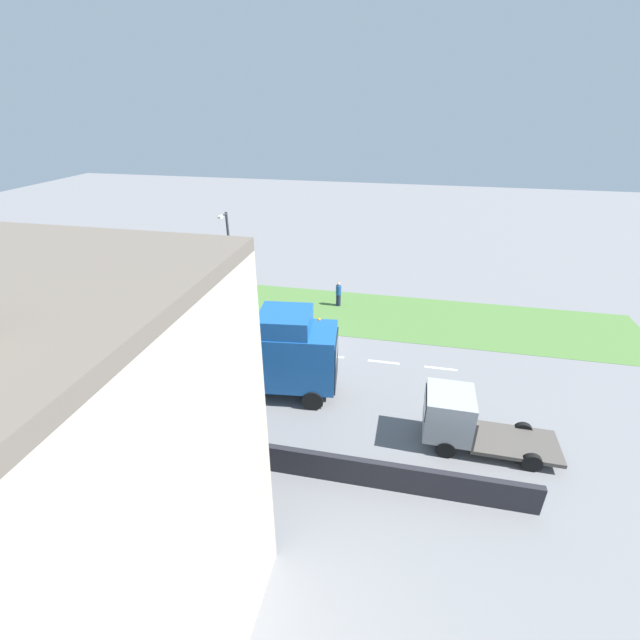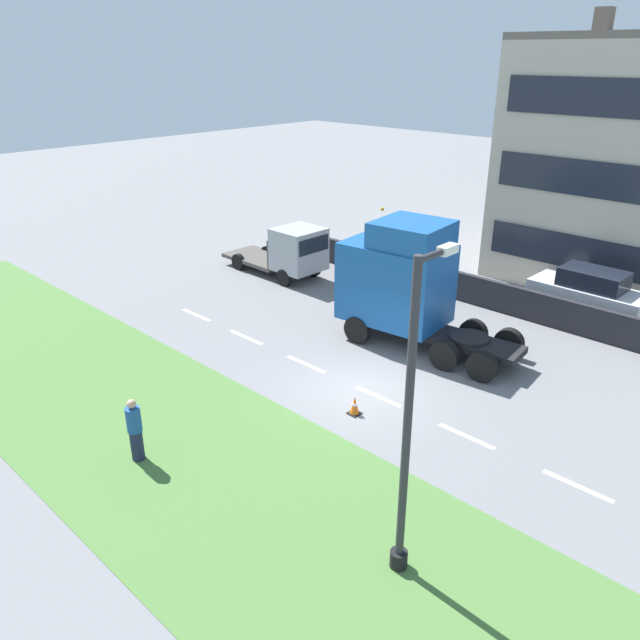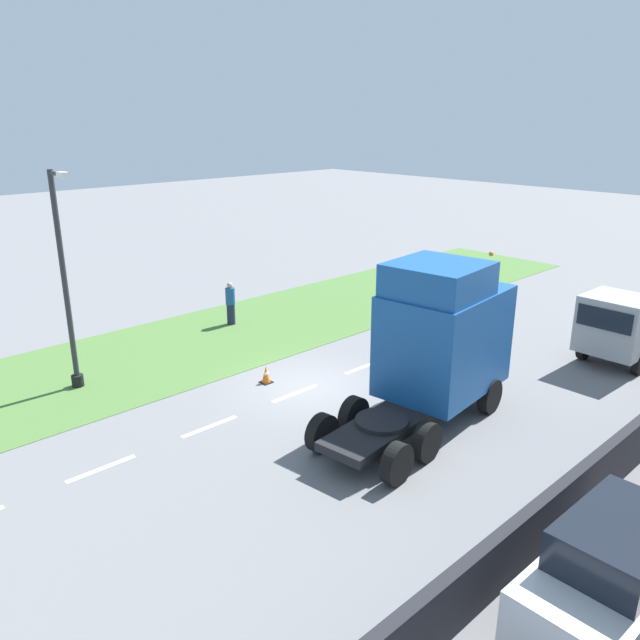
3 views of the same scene
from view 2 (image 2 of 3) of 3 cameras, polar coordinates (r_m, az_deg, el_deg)
name	(u,v)px [view 2 (image 2 of 3)]	position (r m, az deg, el deg)	size (l,w,h in m)	color
ground_plane	(361,389)	(20.28, 3.76, -6.30)	(120.00, 120.00, 0.00)	slate
grass_verge	(211,472)	(16.83, -9.90, -13.54)	(7.00, 44.00, 0.01)	#4C7538
lane_markings	(378,396)	(19.90, 5.31, -6.97)	(0.16, 21.00, 0.00)	white
boundary_wall	(501,297)	(26.94, 16.24, 1.99)	(0.25, 24.00, 1.25)	#232328
building_block	(617,161)	(32.59, 25.55, 13.00)	(8.97, 8.13, 11.85)	#B7AD99
lorry_cab	(402,282)	(22.89, 7.54, 3.46)	(3.28, 6.99, 4.73)	black
flatbed_truck	(292,251)	(29.57, -2.61, 6.28)	(2.22, 5.68, 2.54)	#999EA3
parked_car	(588,295)	(27.30, 23.32, 2.13)	(1.95, 4.48, 2.09)	silver
lamp_post	(408,442)	(12.34, 8.07, -10.96)	(1.31, 0.38, 6.87)	black
pedestrian	(135,430)	(17.25, -16.55, -9.66)	(0.39, 0.39, 1.82)	#1E233D
traffic_cone_lead	(355,406)	(18.83, 3.18, -7.82)	(0.36, 0.36, 0.58)	black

